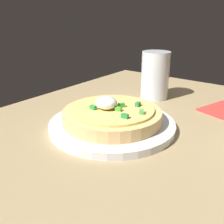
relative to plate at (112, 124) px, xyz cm
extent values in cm
cube|color=#988158|center=(5.49, 14.28, -2.12)|extent=(104.49, 86.35, 2.81)
cylinder|color=silver|center=(0.00, 0.00, 0.00)|extent=(25.44, 25.44, 1.42)
cylinder|color=#DDB16D|center=(0.00, 0.00, 1.92)|extent=(19.81, 19.81, 2.41)
cylinder|color=#EEC76A|center=(0.00, 0.00, 3.36)|extent=(16.80, 16.80, 0.48)
ellipsoid|color=white|center=(1.02, -0.67, 4.83)|extent=(4.34, 4.34, 2.45)
cube|color=#49AA4E|center=(0.69, -1.76, 4.00)|extent=(1.48, 1.46, 0.80)
cube|color=green|center=(-1.52, 1.22, 4.00)|extent=(1.50, 1.43, 0.80)
cube|color=#479534|center=(-1.63, -3.08, 4.00)|extent=(1.48, 1.45, 0.80)
cube|color=green|center=(-0.49, -3.38, 4.00)|extent=(1.38, 1.51, 0.80)
cube|color=#288A3A|center=(2.90, -2.42, 4.00)|extent=(0.86, 1.31, 0.80)
cube|color=green|center=(0.60, 1.92, 4.00)|extent=(1.10, 1.44, 0.80)
cube|color=#27843C|center=(2.76, 4.97, 4.00)|extent=(1.01, 1.40, 0.80)
cube|color=#4DAB4B|center=(-0.89, 6.26, 4.00)|extent=(1.51, 1.32, 0.80)
cube|color=#2A7C3C|center=(-3.95, 3.55, 4.00)|extent=(1.38, 0.96, 0.80)
cylinder|color=silver|center=(-22.47, -2.66, 5.53)|extent=(7.40, 7.40, 12.48)
cylinder|color=black|center=(-22.47, -2.66, 4.66)|extent=(6.51, 6.51, 9.93)
camera|label=1|loc=(37.84, 28.83, 21.57)|focal=41.09mm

